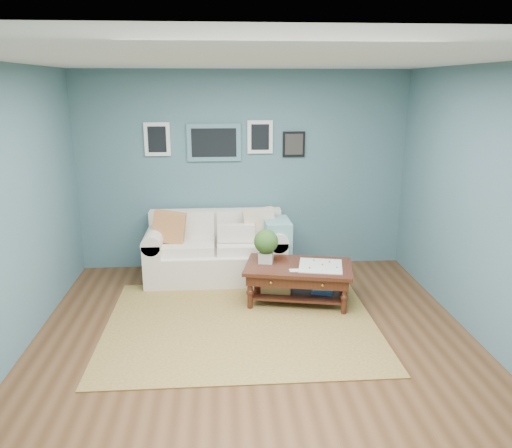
{
  "coord_description": "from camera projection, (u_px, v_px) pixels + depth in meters",
  "views": [
    {
      "loc": [
        -0.32,
        -4.27,
        2.5
      ],
      "look_at": [
        0.07,
        1.0,
        1.02
      ],
      "focal_mm": 35.0,
      "sensor_mm": 36.0,
      "label": 1
    }
  ],
  "objects": [
    {
      "name": "room_shell",
      "position": [
        255.0,
        216.0,
        4.49
      ],
      "size": [
        5.0,
        5.02,
        2.7
      ],
      "color": "brown",
      "rests_on": "ground"
    },
    {
      "name": "area_rug",
      "position": [
        241.0,
        323.0,
        5.4
      ],
      "size": [
        2.89,
        2.31,
        0.01
      ],
      "primitive_type": "cube",
      "color": "brown",
      "rests_on": "ground"
    },
    {
      "name": "loveseat",
      "position": [
        222.0,
        249.0,
        6.62
      ],
      "size": [
        1.87,
        0.85,
        0.96
      ],
      "color": "silver",
      "rests_on": "ground"
    },
    {
      "name": "coffee_table",
      "position": [
        293.0,
        271.0,
        5.87
      ],
      "size": [
        1.35,
        0.96,
        0.86
      ],
      "rotation": [
        0.0,
        0.0,
        -0.21
      ],
      "color": "#33140A",
      "rests_on": "ground"
    }
  ]
}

